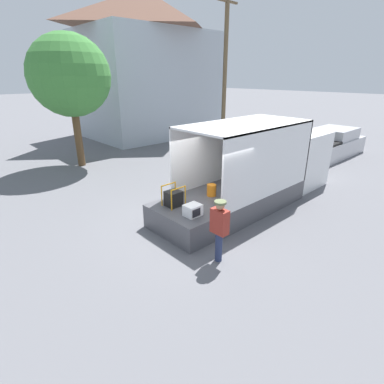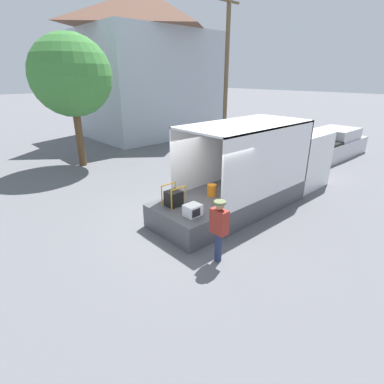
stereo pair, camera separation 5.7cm
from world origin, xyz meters
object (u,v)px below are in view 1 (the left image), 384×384
at_px(portable_generator, 174,198).
at_px(pickup_truck_silver, 328,145).
at_px(worker_person, 219,225).
at_px(street_tree, 70,76).
at_px(microwave, 193,210).
at_px(box_truck, 272,171).
at_px(utility_pole, 225,69).

relative_size(portable_generator, pickup_truck_silver, 0.11).
height_order(worker_person, street_tree, street_tree).
xyz_separation_m(portable_generator, worker_person, (-0.32, -2.13, 0.02)).
height_order(microwave, worker_person, worker_person).
distance_m(microwave, portable_generator, 0.90).
xyz_separation_m(box_truck, worker_person, (-4.89, -1.74, 0.05)).
xyz_separation_m(portable_generator, utility_pole, (10.96, 7.87, 3.80)).
bearing_deg(worker_person, portable_generator, 81.54).
bearing_deg(microwave, pickup_truck_silver, 7.62).
distance_m(worker_person, utility_pole, 15.53).
distance_m(box_truck, worker_person, 5.19).
distance_m(microwave, pickup_truck_silver, 12.18).
relative_size(box_truck, utility_pole, 0.74).
relative_size(box_truck, street_tree, 1.10).
distance_m(pickup_truck_silver, street_tree, 14.17).
bearing_deg(portable_generator, street_tree, 84.75).
bearing_deg(pickup_truck_silver, portable_generator, -176.57).
height_order(microwave, utility_pole, utility_pole).
bearing_deg(microwave, utility_pole, 38.51).
xyz_separation_m(microwave, utility_pole, (11.02, 8.77, 3.87)).
xyz_separation_m(box_truck, utility_pole, (6.38, 8.26, 3.83)).
xyz_separation_m(microwave, pickup_truck_silver, (12.07, 1.61, -0.25)).
distance_m(portable_generator, street_tree, 9.20).
height_order(pickup_truck_silver, utility_pole, utility_pole).
relative_size(portable_generator, street_tree, 0.10).
xyz_separation_m(microwave, portable_generator, (0.06, 0.89, 0.08)).
relative_size(worker_person, utility_pole, 0.18).
xyz_separation_m(box_truck, street_tree, (-3.79, 8.91, 3.39)).
distance_m(worker_person, street_tree, 11.22).
bearing_deg(worker_person, utility_pole, 41.57).
bearing_deg(portable_generator, box_truck, -4.81).
height_order(portable_generator, worker_person, worker_person).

